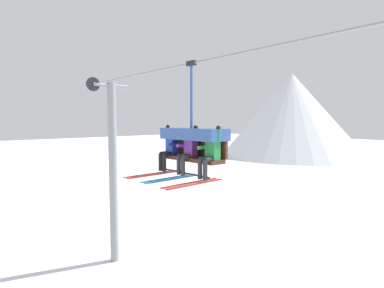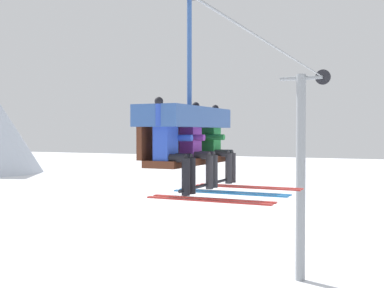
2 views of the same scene
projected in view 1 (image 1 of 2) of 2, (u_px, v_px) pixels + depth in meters
mountain_peak_west at (291, 115)px, 51.81m from camera, size 23.99×23.99×14.17m
lift_tower_near at (113, 168)px, 12.92m from camera, size 0.36×1.88×7.94m
lift_cable at (294, 42)px, 5.56m from camera, size 19.68×0.05×0.05m
chairlift_chair at (193, 139)px, 7.89m from camera, size 2.01×0.74×2.88m
skier_blue at (169, 148)px, 8.36m from camera, size 0.48×1.70×1.34m
skier_purple at (187, 150)px, 7.76m from camera, size 0.48×1.70×1.34m
skier_green at (209, 153)px, 7.17m from camera, size 0.48×1.70×1.34m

